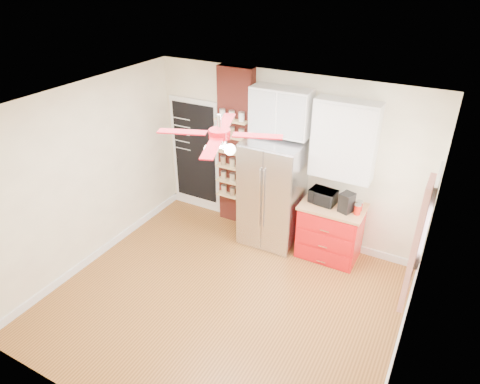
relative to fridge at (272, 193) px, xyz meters
The scene contains 21 objects.
floor 1.85m from the fridge, 88.24° to the right, with size 4.50×4.50×0.00m, color #9A6027.
ceiling 2.45m from the fridge, 88.24° to the right, with size 4.50×4.50×0.00m, color white.
wall_back 0.60m from the fridge, 82.30° to the left, with size 4.50×0.02×2.70m, color #FDF5CB.
wall_front 3.66m from the fridge, 89.21° to the right, with size 4.50×0.02×2.70m, color #FDF5CB.
wall_left 2.78m from the fridge, 143.46° to the right, with size 0.02×4.00×2.70m, color #FDF5CB.
wall_right 2.86m from the fridge, 35.33° to the right, with size 0.02×4.00×2.70m, color #FDF5CB.
chalkboard 1.70m from the fridge, 168.59° to the left, with size 0.95×0.05×1.95m.
brick_pillar 0.97m from the fridge, 160.07° to the left, with size 0.60×0.16×2.70m, color maroon.
fridge is the anchor object (origin of this frame).
upper_glass_cabinet 1.29m from the fridge, 90.00° to the left, with size 0.90×0.35×0.70m, color white.
red_cabinet 1.06m from the fridge, ahead, with size 0.94×0.64×0.90m.
upper_shelf_unit 1.41m from the fridge, 12.78° to the left, with size 0.90×0.30×1.15m, color white.
window 2.49m from the fridge, 17.75° to the right, with size 0.04×0.75×1.05m, color white.
curtain 2.63m from the fridge, 29.86° to the right, with size 0.06×0.40×1.55m, color red.
ceiling_fan 2.25m from the fridge, 88.24° to the right, with size 1.40×1.40×0.44m.
toaster_oven 0.81m from the fridge, ahead, with size 0.39×0.26×0.21m, color black.
coffee_maker 1.19m from the fridge, ahead, with size 0.17×0.19×0.29m, color black.
canister_left 1.34m from the fridge, ahead, with size 0.09×0.09×0.15m, color red.
canister_right 1.34m from the fridge, ahead, with size 0.10×0.10×0.13m, color #A8090D.
pantry_jar_oats 1.15m from the fridge, behind, with size 0.09×0.09×0.12m, color beige.
pantry_jar_beans 0.88m from the fridge, 168.09° to the left, with size 0.10×0.10×0.13m, color brown.
Camera 1 is at (2.29, -3.77, 4.13)m, focal length 32.00 mm.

